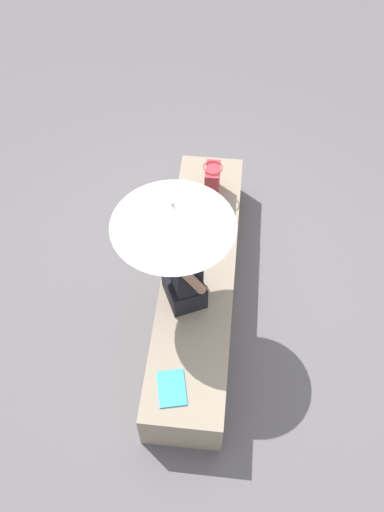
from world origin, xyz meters
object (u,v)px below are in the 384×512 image
handbag_black (193,209)px  parasol (173,215)px  tote_bag_canvas (212,180)px  person_seated (184,268)px  magazine (172,388)px

handbag_black → parasol: bearing=175.8°
parasol → tote_bag_canvas: parasol is taller
tote_bag_canvas → parasol: bearing=170.4°
handbag_black → tote_bag_canvas: size_ratio=1.01×
handbag_black → tote_bag_canvas: 0.40m
person_seated → parasol: parasol is taller
person_seated → magazine: 0.89m
parasol → magazine: 1.26m
handbag_black → magazine: size_ratio=1.20×
magazine → handbag_black: bearing=-12.4°
parasol → handbag_black: bearing=-4.2°
handbag_black → person_seated: bearing=-178.9°
tote_bag_canvas → person_seated: bearing=174.1°
handbag_black → tote_bag_canvas: handbag_black is taller
parasol → magazine: size_ratio=3.86×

